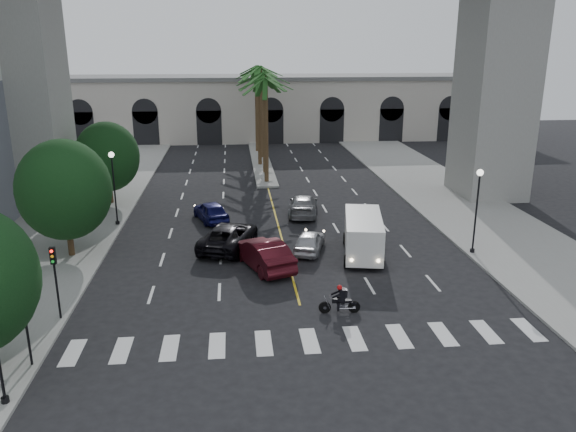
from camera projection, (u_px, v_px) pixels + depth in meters
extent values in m
plane|color=black|center=(305.00, 324.00, 25.83)|extent=(140.00, 140.00, 0.00)
cube|color=gray|center=(62.00, 231.00, 38.66)|extent=(8.00, 100.00, 0.15)
cube|color=gray|center=(480.00, 218.00, 41.52)|extent=(8.00, 100.00, 0.15)
cube|color=gray|center=(261.00, 161.00, 61.99)|extent=(2.00, 24.00, 0.20)
cube|color=beige|center=(254.00, 109.00, 77.05)|extent=(70.00, 10.00, 8.00)
cube|color=slate|center=(253.00, 77.00, 75.81)|extent=(71.00, 10.50, 0.50)
cube|color=gray|center=(497.00, 70.00, 45.53)|extent=(5.00, 6.00, 20.80)
cube|color=gray|center=(24.00, 73.00, 42.00)|extent=(5.00, 6.00, 20.80)
cylinder|color=#47331E|center=(266.00, 133.00, 51.12)|extent=(0.40, 0.40, 9.50)
cylinder|color=#47331E|center=(265.00, 125.00, 54.89)|extent=(0.40, 0.40, 9.80)
cylinder|color=#47331E|center=(259.00, 122.00, 58.75)|extent=(0.40, 0.40, 9.30)
cylinder|color=#47331E|center=(261.00, 114.00, 62.47)|extent=(0.40, 0.40, 10.10)
cylinder|color=#47331E|center=(257.00, 112.00, 66.33)|extent=(0.40, 0.40, 9.60)
cylinder|color=#47331E|center=(258.00, 107.00, 70.12)|extent=(0.40, 0.40, 9.90)
cylinder|color=#382616|center=(70.00, 238.00, 33.76)|extent=(0.36, 0.36, 2.45)
ellipsoid|color=black|center=(64.00, 190.00, 32.89)|extent=(5.44, 5.44, 5.98)
cylinder|color=#382616|center=(110.00, 191.00, 45.21)|extent=(0.36, 0.36, 2.27)
ellipsoid|color=black|center=(107.00, 157.00, 44.41)|extent=(5.04, 5.04, 5.54)
cylinder|color=black|center=(5.00, 402.00, 19.93)|extent=(0.28, 0.28, 0.36)
cylinder|color=black|center=(118.00, 224.00, 39.93)|extent=(0.28, 0.28, 0.36)
cylinder|color=black|center=(115.00, 191.00, 39.23)|extent=(0.11, 0.11, 5.00)
sphere|color=white|center=(111.00, 155.00, 38.49)|extent=(0.40, 0.40, 0.40)
cylinder|color=black|center=(472.00, 252.00, 34.48)|extent=(0.28, 0.28, 0.36)
cylinder|color=black|center=(476.00, 214.00, 33.78)|extent=(0.11, 0.11, 5.00)
sphere|color=white|center=(480.00, 173.00, 33.04)|extent=(0.40, 0.40, 0.40)
cylinder|color=black|center=(27.00, 328.00, 21.87)|extent=(0.10, 0.10, 3.50)
cube|color=black|center=(21.00, 293.00, 21.43)|extent=(0.25, 0.18, 0.80)
cylinder|color=black|center=(57.00, 286.00, 25.67)|extent=(0.10, 0.10, 3.50)
cube|color=black|center=(53.00, 256.00, 25.24)|extent=(0.25, 0.18, 0.80)
cylinder|color=black|center=(325.00, 307.00, 26.86)|extent=(0.59, 0.13, 0.59)
cylinder|color=black|center=(354.00, 307.00, 26.92)|extent=(0.59, 0.13, 0.59)
cube|color=silver|center=(341.00, 306.00, 26.87)|extent=(0.41, 0.30, 0.26)
cube|color=black|center=(338.00, 300.00, 26.78)|extent=(0.55, 0.25, 0.20)
cube|color=black|center=(347.00, 301.00, 26.81)|extent=(0.45, 0.26, 0.12)
cylinder|color=black|center=(330.00, 296.00, 26.70)|extent=(0.06, 0.54, 0.03)
cube|color=black|center=(342.00, 294.00, 26.69)|extent=(0.28, 0.39, 0.51)
cube|color=black|center=(346.00, 293.00, 26.68)|extent=(0.15, 0.30, 0.37)
sphere|color=red|center=(340.00, 288.00, 26.59)|extent=(0.26, 0.26, 0.26)
imported|color=#B9BABF|center=(309.00, 241.00, 34.88)|extent=(2.67, 4.21, 1.34)
imported|color=#420D15|center=(263.00, 254.00, 32.24)|extent=(3.57, 5.52, 1.72)
imported|color=black|center=(229.00, 236.00, 35.39)|extent=(4.31, 6.32, 1.61)
imported|color=slate|center=(303.00, 205.00, 42.48)|extent=(2.93, 5.45, 1.50)
imported|color=#111251|center=(211.00, 211.00, 41.00)|extent=(3.04, 4.65, 1.47)
cube|color=white|center=(363.00, 234.00, 33.98)|extent=(3.16, 6.05, 2.13)
cube|color=black|center=(365.00, 245.00, 31.31)|extent=(1.99, 0.63, 0.91)
cylinder|color=black|center=(346.00, 261.00, 32.42)|extent=(0.43, 0.79, 0.75)
cylinder|color=black|center=(382.00, 262.00, 32.26)|extent=(0.43, 0.79, 0.75)
cylinder|color=black|center=(346.00, 238.00, 36.29)|extent=(0.43, 0.79, 0.75)
cylinder|color=black|center=(377.00, 239.00, 36.12)|extent=(0.43, 0.79, 0.75)
imported|color=black|center=(2.00, 280.00, 28.30)|extent=(0.69, 0.53, 1.68)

